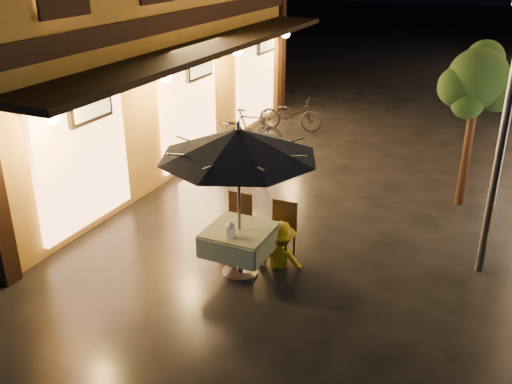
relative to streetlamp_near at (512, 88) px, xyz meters
The scene contains 15 objects.
ground 4.64m from the streetlamp_near, 146.31° to the right, with size 90.00×90.00×0.00m, color black.
street_tree 2.63m from the streetlamp_near, 103.11° to the left, with size 1.43×1.20×3.15m.
streetlamp_near is the anchor object (origin of this frame).
cafe_table 4.44m from the streetlamp_near, 153.94° to the right, with size 0.99×0.99×0.78m.
patio_umbrella 3.86m from the streetlamp_near, 153.94° to the right, with size 2.36×2.36×2.46m.
cafe_chair_left 4.57m from the streetlamp_near, 166.32° to the right, with size 0.42×0.42×0.97m.
cafe_chair_right 3.93m from the streetlamp_near, 162.86° to the right, with size 0.42×0.42×0.97m.
table_lantern 4.39m from the streetlamp_near, 150.25° to the right, with size 0.16×0.16×0.25m.
person_orange 4.56m from the streetlamp_near, 163.82° to the right, with size 0.67×0.53×1.39m, color red.
person_yellow 3.84m from the streetlamp_near, 158.76° to the right, with size 0.93×0.53×1.44m, color gold.
bicycle_0 6.07m from the streetlamp_near, 160.05° to the left, with size 0.61×1.76×0.93m, color black.
bicycle_1 6.73m from the streetlamp_near, 155.03° to the left, with size 0.44×1.56×0.93m, color black.
bicycle_2 6.88m from the streetlamp_near, 151.63° to the left, with size 0.56×1.59×0.84m, color black.
bicycle_3 7.39m from the streetlamp_near, 146.49° to the left, with size 0.46×1.61×0.97m, color black.
bicycle_4 8.17m from the streetlamp_near, 134.22° to the left, with size 0.61×1.74×0.92m, color black.
Camera 1 is at (3.06, -6.53, 4.76)m, focal length 40.00 mm.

